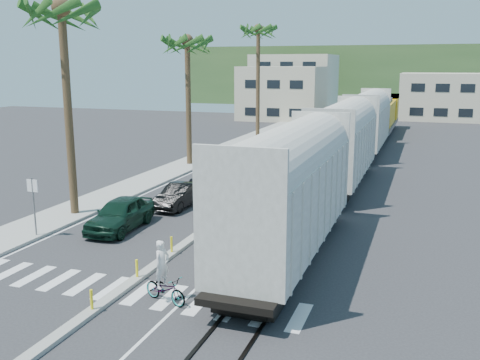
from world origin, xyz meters
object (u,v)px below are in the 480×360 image
cyclist (165,283)px  car_second (180,195)px  street_sign (33,198)px  car_lead (120,214)px

cyclist → car_second: bearing=41.3°
street_sign → car_lead: bearing=38.9°
car_second → street_sign: bearing=-115.2°
street_sign → cyclist: bearing=-25.5°
street_sign → car_lead: size_ratio=0.61×
car_lead → street_sign: bearing=-143.8°
street_sign → car_second: size_ratio=0.69×
street_sign → car_second: street_sign is taller
street_sign → car_second: 8.67m
street_sign → car_lead: street_sign is taller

